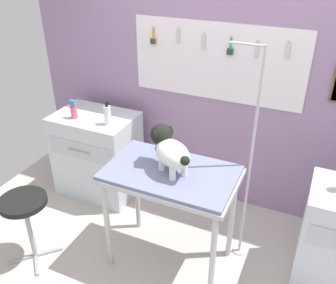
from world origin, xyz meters
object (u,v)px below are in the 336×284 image
object	(u,v)px
counter_left	(98,154)
grooming_table	(171,182)
stool	(25,210)
grooming_arm	(248,170)
pump_bottle_white	(107,115)
dog	(169,149)

from	to	relation	value
counter_left	grooming_table	bearing A→B (deg)	-28.88
stool	grooming_arm	bearing A→B (deg)	26.46
grooming_table	stool	size ratio (longest dim) A/B	1.60
stool	pump_bottle_white	bearing A→B (deg)	77.96
grooming_table	dog	world-z (taller)	dog
stool	pump_bottle_white	size ratio (longest dim) A/B	2.76
grooming_table	pump_bottle_white	world-z (taller)	pump_bottle_white
counter_left	stool	bearing A→B (deg)	-88.61
grooming_table	dog	bearing A→B (deg)	137.09
grooming_table	grooming_arm	world-z (taller)	grooming_arm
grooming_arm	dog	size ratio (longest dim) A/B	4.27
grooming_arm	dog	bearing A→B (deg)	-149.54
dog	pump_bottle_white	bearing A→B (deg)	150.00
dog	stool	xyz separation A→B (m)	(-1.06, -0.48, -0.57)
dog	grooming_table	bearing A→B (deg)	-42.91
counter_left	grooming_arm	bearing A→B (deg)	-9.77
grooming_arm	counter_left	bearing A→B (deg)	170.23
dog	pump_bottle_white	distance (m)	0.99
dog	stool	world-z (taller)	dog
dog	stool	distance (m)	1.29
grooming_table	dog	size ratio (longest dim) A/B	2.34
grooming_table	grooming_arm	distance (m)	0.61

